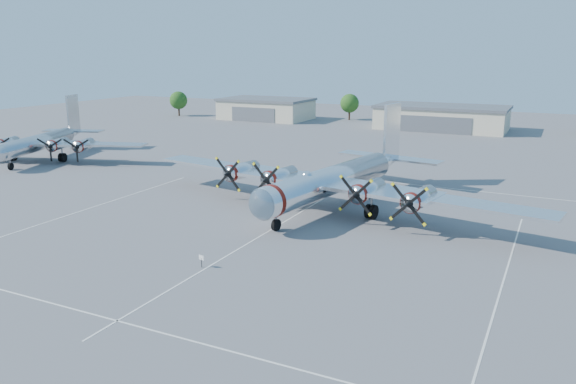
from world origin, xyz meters
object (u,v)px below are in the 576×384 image
at_px(hangar_center, 442,117).
at_px(bomber_west, 43,159).
at_px(tree_west, 350,103).
at_px(tree_far_west, 178,100).
at_px(hangar_west, 266,109).
at_px(info_placard, 201,259).
at_px(main_bomber_b29, 335,206).

relative_size(hangar_center, bomber_west, 0.78).
bearing_deg(tree_west, tree_far_west, -165.07).
distance_m(hangar_west, tree_west, 21.61).
bearing_deg(info_placard, main_bomber_b29, 94.59).
relative_size(main_bomber_b29, bomber_west, 1.31).
bearing_deg(bomber_west, tree_west, 52.30).
bearing_deg(main_bomber_b29, info_placard, -87.75).
relative_size(tree_far_west, tree_west, 1.00).
relative_size(bomber_west, info_placard, 35.14).
bearing_deg(main_bomber_b29, hangar_west, 133.26).
relative_size(hangar_center, info_placard, 27.47).
relative_size(tree_far_west, bomber_west, 0.18).
bearing_deg(hangar_center, bomber_west, -127.79).
relative_size(hangar_center, tree_far_west, 4.31).
xyz_separation_m(tree_west, info_placard, (24.57, -101.74, -3.49)).
xyz_separation_m(tree_far_west, main_bomber_b29, (72.46, -67.38, -4.22)).
xyz_separation_m(hangar_west, tree_west, (20.00, 8.04, 1.51)).
xyz_separation_m(hangar_center, bomber_west, (-50.99, -65.76, -2.71)).
height_order(main_bomber_b29, bomber_west, main_bomber_b29).
xyz_separation_m(hangar_west, main_bomber_b29, (47.46, -71.35, -2.71)).
bearing_deg(tree_far_west, hangar_west, 9.01).
bearing_deg(tree_far_west, info_placard, -52.22).
height_order(hangar_west, tree_west, tree_west).
bearing_deg(info_placard, hangar_west, 127.40).
xyz_separation_m(bomber_west, info_placard, (50.56, -27.95, 0.73)).
height_order(hangar_west, bomber_west, hangar_west).
xyz_separation_m(hangar_west, info_placard, (44.57, -93.71, -1.98)).
height_order(hangar_center, bomber_west, hangar_center).
height_order(hangar_west, main_bomber_b29, hangar_west).
distance_m(hangar_west, info_placard, 103.79).
relative_size(tree_west, bomber_west, 0.18).
relative_size(hangar_west, bomber_west, 0.62).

